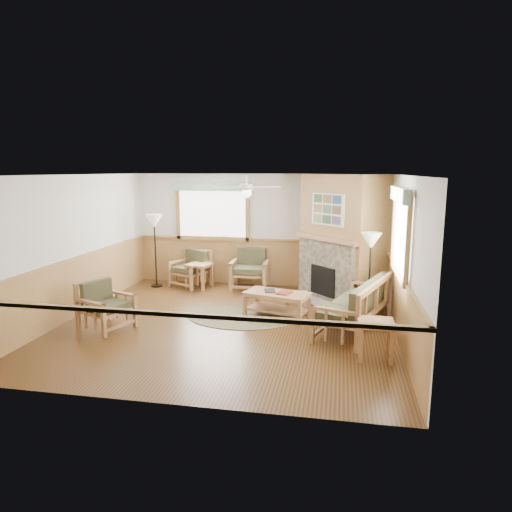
% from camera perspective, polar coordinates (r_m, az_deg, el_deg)
% --- Properties ---
extents(floor, '(6.00, 6.00, 0.01)m').
position_cam_1_polar(floor, '(8.51, -3.55, -8.44)').
color(floor, '#503116').
rests_on(floor, ground).
extents(ceiling, '(6.00, 6.00, 0.01)m').
position_cam_1_polar(ceiling, '(8.05, -3.77, 10.09)').
color(ceiling, white).
rests_on(ceiling, floor).
extents(wall_back, '(6.00, 0.02, 2.70)m').
position_cam_1_polar(wall_back, '(11.07, 0.13, 3.25)').
color(wall_back, silver).
rests_on(wall_back, floor).
extents(wall_front, '(6.00, 0.02, 2.70)m').
position_cam_1_polar(wall_front, '(5.38, -11.48, -4.93)').
color(wall_front, silver).
rests_on(wall_front, floor).
extents(wall_left, '(0.02, 6.00, 2.70)m').
position_cam_1_polar(wall_left, '(9.36, -21.77, 1.13)').
color(wall_left, silver).
rests_on(wall_left, floor).
extents(wall_right, '(0.02, 6.00, 2.70)m').
position_cam_1_polar(wall_right, '(7.99, 17.69, -0.13)').
color(wall_right, silver).
rests_on(wall_right, floor).
extents(wainscot, '(6.00, 6.00, 1.10)m').
position_cam_1_polar(wainscot, '(8.35, -3.59, -4.83)').
color(wainscot, '#A37842').
rests_on(wainscot, floor).
extents(fireplace, '(3.11, 3.11, 2.70)m').
position_cam_1_polar(fireplace, '(9.95, 10.83, 2.23)').
color(fireplace, '#A37842').
rests_on(fireplace, floor).
extents(window_back, '(1.90, 0.16, 1.50)m').
position_cam_1_polar(window_back, '(11.19, -5.52, 9.35)').
color(window_back, white).
rests_on(window_back, wall_back).
extents(window_right, '(0.16, 1.90, 1.50)m').
position_cam_1_polar(window_right, '(7.67, 18.07, 8.30)').
color(window_right, white).
rests_on(window_right, wall_right).
extents(ceiling_fan, '(1.59, 1.59, 0.36)m').
position_cam_1_polar(ceiling_fan, '(8.27, -1.20, 9.85)').
color(ceiling_fan, white).
rests_on(ceiling_fan, ceiling).
extents(sofa, '(2.17, 1.46, 0.92)m').
position_cam_1_polar(sofa, '(8.21, 12.22, -5.98)').
color(sofa, '#A6774D').
rests_on(sofa, floor).
extents(armchair_back_left, '(1.02, 1.02, 0.87)m').
position_cam_1_polar(armchair_back_left, '(11.19, -8.24, -1.54)').
color(armchair_back_left, '#A6774D').
rests_on(armchair_back_left, floor).
extents(armchair_back_right, '(0.88, 0.88, 0.96)m').
position_cam_1_polar(armchair_back_right, '(10.80, -0.77, -1.62)').
color(armchair_back_right, '#A6774D').
rests_on(armchair_back_right, floor).
extents(armchair_left, '(0.99, 0.99, 0.85)m').
position_cam_1_polar(armchair_left, '(8.54, -18.21, -5.88)').
color(armchair_left, '#A6774D').
rests_on(armchair_left, floor).
extents(coffee_table, '(1.33, 0.91, 0.48)m').
position_cam_1_polar(coffee_table, '(8.80, 2.63, -6.10)').
color(coffee_table, '#A6774D').
rests_on(coffee_table, floor).
extents(end_table_chairs, '(0.63, 0.61, 0.59)m').
position_cam_1_polar(end_table_chairs, '(11.01, -7.11, -2.46)').
color(end_table_chairs, '#A6774D').
rests_on(end_table_chairs, floor).
extents(end_table_sofa, '(0.52, 0.50, 0.59)m').
position_cam_1_polar(end_table_sofa, '(7.13, 14.68, -10.10)').
color(end_table_sofa, '#A6774D').
rests_on(end_table_sofa, floor).
extents(footstool, '(0.48, 0.48, 0.37)m').
position_cam_1_polar(footstool, '(9.21, 5.08, -5.73)').
color(footstool, '#A6774D').
rests_on(footstool, floor).
extents(braided_rug, '(2.45, 2.45, 0.01)m').
position_cam_1_polar(braided_rug, '(8.80, -1.92, -7.71)').
color(braided_rug, brown).
rests_on(braided_rug, floor).
extents(floor_lamp_left, '(0.46, 0.46, 1.77)m').
position_cam_1_polar(floor_lamp_left, '(11.19, -12.47, 0.66)').
color(floor_lamp_left, black).
rests_on(floor_lamp_left, floor).
extents(floor_lamp_right, '(0.40, 0.40, 1.66)m').
position_cam_1_polar(floor_lamp_right, '(8.78, 14.00, -2.48)').
color(floor_lamp_right, black).
rests_on(floor_lamp_right, floor).
extents(book_red, '(0.31, 0.36, 0.03)m').
position_cam_1_polar(book_red, '(8.65, 3.58, -4.52)').
color(book_red, maroon).
rests_on(book_red, coffee_table).
extents(book_dark, '(0.26, 0.31, 0.02)m').
position_cam_1_polar(book_dark, '(8.81, 1.73, -4.26)').
color(book_dark, black).
rests_on(book_dark, coffee_table).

